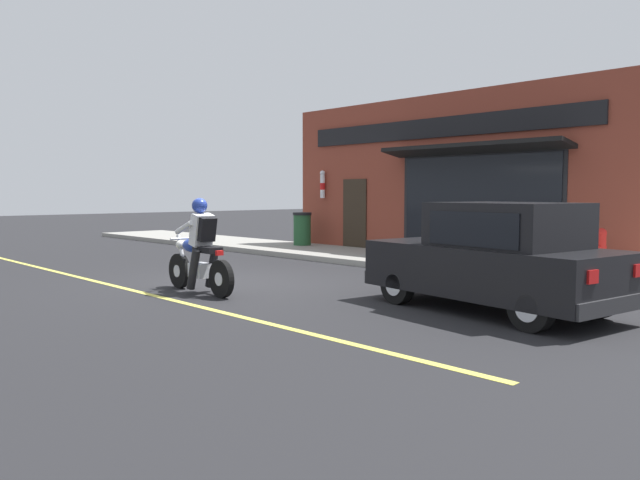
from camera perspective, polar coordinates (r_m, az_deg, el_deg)
ground_plane at (r=11.94m, az=-8.02°, el=-3.92°), size 80.00×80.00×0.00m
sidewalk_curb at (r=17.37m, az=-0.33°, el=-1.07°), size 2.60×22.00×0.14m
lane_stripe at (r=13.72m, az=-21.53°, el=-3.09°), size 0.12×19.80×0.01m
storefront_building at (r=16.40m, az=11.02°, el=5.66°), size 1.25×10.13×4.20m
motorcycle_with_rider at (r=10.80m, az=-10.93°, el=-1.21°), size 0.56×2.02×1.62m
car_hatchback at (r=9.27m, az=15.73°, el=-1.65°), size 2.12×3.96×1.57m
fire_hydrant at (r=13.37m, az=24.30°, el=-0.92°), size 0.36×0.24×0.88m
trash_bin at (r=18.66m, az=-1.64°, el=1.05°), size 0.56×0.56×0.98m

